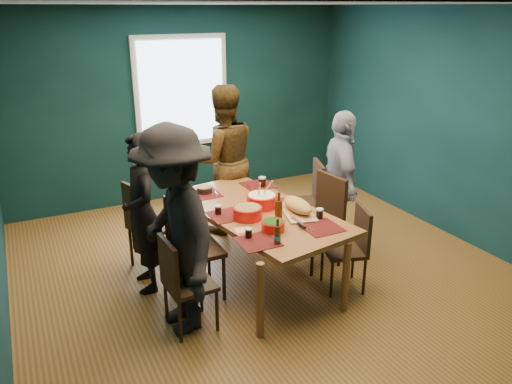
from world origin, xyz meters
TOP-DOWN VIEW (x-y plane):
  - room at (0.00, 0.27)m, footprint 5.01×5.01m
  - dining_table at (-0.13, -0.17)m, footprint 1.33×2.14m
  - chair_left_far at (-1.10, 0.51)m, footprint 0.56×0.56m
  - chair_left_mid at (-0.91, -0.23)m, footprint 0.46×0.46m
  - chair_left_near at (-1.13, -0.69)m, footprint 0.42×0.42m
  - chair_right_far at (0.81, 0.34)m, footprint 0.56×0.56m
  - chair_right_mid at (0.65, -0.19)m, footprint 0.50×0.50m
  - chair_right_near at (0.62, -0.77)m, footprint 0.48×0.48m
  - person_far_left at (-1.21, 0.17)m, footprint 0.42×0.61m
  - person_back at (0.03, 1.10)m, footprint 0.96×0.79m
  - person_right at (1.01, 0.01)m, footprint 0.69×1.03m
  - person_near_left at (-1.13, -0.62)m, footprint 0.74×1.22m
  - bowl_salad at (-0.31, -0.31)m, footprint 0.28×0.28m
  - bowl_dumpling at (-0.05, -0.11)m, footprint 0.32×0.32m
  - bowl_herbs at (-0.22, -0.67)m, footprint 0.21×0.21m
  - cutting_board at (0.18, -0.42)m, footprint 0.40×0.69m
  - small_bowl at (-0.43, 0.53)m, footprint 0.17×0.17m
  - beer_bottle_a at (-0.32, -0.92)m, footprint 0.06×0.06m
  - beer_bottle_b at (-0.07, -0.49)m, footprint 0.07×0.07m
  - cola_glass_a at (-0.49, -0.71)m, footprint 0.07×0.07m
  - cola_glass_b at (0.31, -0.63)m, footprint 0.07×0.07m
  - cola_glass_c at (0.23, 0.42)m, footprint 0.08×0.08m
  - cola_glass_d at (-0.53, -0.10)m, footprint 0.07×0.07m
  - napkin_a at (0.20, -0.14)m, footprint 0.20×0.20m
  - napkin_b at (-0.48, -0.54)m, footprint 0.15×0.15m
  - napkin_c at (0.25, -0.83)m, footprint 0.15×0.15m

SIDE VIEW (x-z plane):
  - chair_right_near at x=0.62m, z-range 0.07..0.93m
  - chair_left_near at x=-1.13m, z-range 0.07..0.95m
  - chair_left_far at x=-1.10m, z-range 0.08..1.06m
  - chair_right_far at x=0.81m, z-range 0.08..1.06m
  - chair_right_mid at x=0.65m, z-range 0.08..1.08m
  - chair_left_mid at x=-0.91m, z-range 0.08..1.10m
  - dining_table at x=-0.13m, z-range 0.31..1.07m
  - napkin_b at x=-0.48m, z-range 0.76..0.76m
  - napkin_c at x=0.25m, z-range 0.76..0.76m
  - napkin_a at x=0.20m, z-range 0.76..0.76m
  - person_far_left at x=-1.21m, z-range 0.00..1.60m
  - small_bowl at x=-0.43m, z-range 0.76..0.83m
  - cola_glass_a at x=-0.49m, z-range 0.77..0.86m
  - bowl_herbs at x=-0.22m, z-range 0.76..0.86m
  - cola_glass_d at x=-0.53m, z-range 0.77..0.86m
  - cola_glass_b at x=0.31m, z-range 0.77..0.86m
  - person_right at x=1.01m, z-range 0.00..1.63m
  - bowl_salad at x=-0.31m, z-range 0.76..0.88m
  - cola_glass_c at x=0.23m, z-range 0.77..0.88m
  - cutting_board at x=0.18m, z-range 0.75..0.90m
  - bowl_dumpling at x=-0.05m, z-range 0.68..0.98m
  - beer_bottle_a at x=-0.32m, z-range 0.73..0.96m
  - beer_bottle_b at x=-0.07m, z-range 0.73..1.01m
  - person_near_left at x=-1.13m, z-range 0.00..1.83m
  - person_back at x=0.03m, z-range 0.00..1.83m
  - room at x=0.00m, z-range 0.01..2.73m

